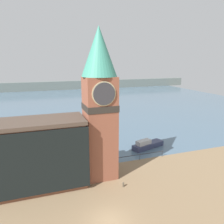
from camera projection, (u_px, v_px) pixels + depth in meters
name	position (u px, v px, depth m)	size (l,w,h in m)	color
ground_plane	(109.00, 221.00, 23.55)	(160.00, 160.00, 0.00)	#846B4C
water	(55.00, 102.00, 90.38)	(160.00, 120.00, 0.00)	slate
far_shoreline	(49.00, 86.00, 126.63)	(180.00, 3.00, 5.00)	slate
pier_railing	(140.00, 155.00, 37.74)	(9.44, 0.08, 1.09)	#232328
clock_tower	(100.00, 101.00, 30.50)	(4.86, 4.86, 21.36)	brown
pier_building	(34.00, 155.00, 28.83)	(13.62, 5.94, 9.43)	brown
boat_near	(147.00, 145.00, 43.08)	(7.19, 3.81, 1.83)	#333856
mooring_bollard_near	(123.00, 184.00, 29.86)	(0.27, 0.27, 0.72)	brown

